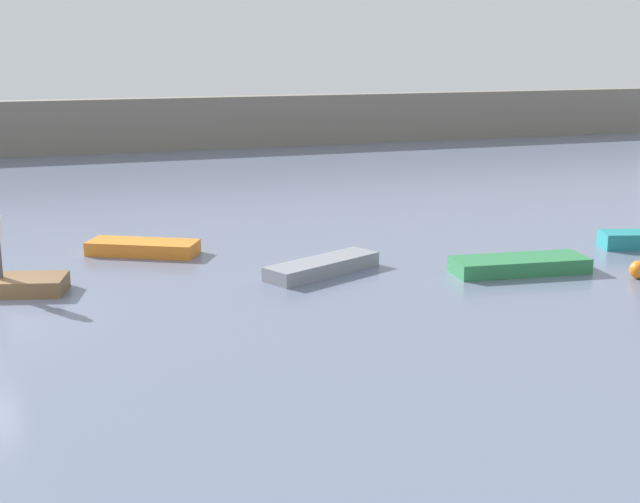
{
  "coord_description": "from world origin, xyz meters",
  "views": [
    {
      "loc": [
        1.74,
        -19.42,
        5.76
      ],
      "look_at": [
        8.89,
        1.46,
        0.44
      ],
      "focal_mm": 49.03,
      "sensor_mm": 36.0,
      "label": 1
    }
  ],
  "objects_px": {
    "rowboat_grey": "(322,266)",
    "rowboat_green": "(519,265)",
    "rowboat_orange": "(143,248)",
    "mooring_buoy": "(639,270)"
  },
  "relations": [
    {
      "from": "rowboat_orange",
      "to": "rowboat_grey",
      "type": "bearing_deg",
      "value": -13.16
    },
    {
      "from": "rowboat_green",
      "to": "mooring_buoy",
      "type": "distance_m",
      "value": 2.9
    },
    {
      "from": "rowboat_grey",
      "to": "mooring_buoy",
      "type": "height_order",
      "value": "mooring_buoy"
    },
    {
      "from": "mooring_buoy",
      "to": "rowboat_green",
      "type": "bearing_deg",
      "value": 148.87
    },
    {
      "from": "rowboat_orange",
      "to": "rowboat_grey",
      "type": "height_order",
      "value": "rowboat_orange"
    },
    {
      "from": "rowboat_grey",
      "to": "mooring_buoy",
      "type": "distance_m",
      "value": 7.9
    },
    {
      "from": "rowboat_green",
      "to": "rowboat_grey",
      "type": "bearing_deg",
      "value": 169.03
    },
    {
      "from": "rowboat_grey",
      "to": "rowboat_green",
      "type": "height_order",
      "value": "rowboat_green"
    },
    {
      "from": "mooring_buoy",
      "to": "rowboat_orange",
      "type": "bearing_deg",
      "value": 149.82
    },
    {
      "from": "mooring_buoy",
      "to": "rowboat_grey",
      "type": "bearing_deg",
      "value": 157.45
    }
  ]
}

